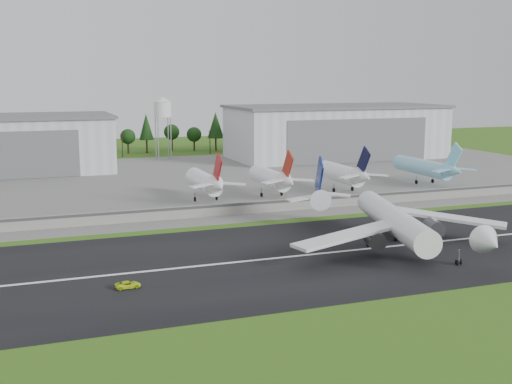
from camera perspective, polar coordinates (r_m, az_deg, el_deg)
name	(u,v)px	position (r m, az deg, el deg)	size (l,w,h in m)	color
ground	(375,263)	(136.17, 10.52, -6.21)	(600.00, 600.00, 0.00)	#365E16
runway	(352,251)	(144.51, 8.51, -5.17)	(320.00, 60.00, 0.10)	black
runway_centerline	(352,250)	(144.49, 8.51, -5.15)	(220.00, 1.00, 0.02)	white
apron	(213,179)	(244.66, -3.87, 1.17)	(320.00, 150.00, 0.10)	slate
blast_fence	(276,206)	(183.76, 1.82, -1.22)	(240.00, 0.61, 3.50)	gray
hangar_east	(336,131)	(312.53, 7.11, 5.37)	(102.00, 47.00, 25.20)	silver
water_tower	(163,107)	(303.92, -8.31, 7.47)	(8.40, 8.40, 29.40)	#99999E
utility_poles	(167,156)	(321.57, -7.88, 3.22)	(230.00, 3.00, 12.00)	black
treeline	(161,152)	(336.15, -8.42, 3.50)	(320.00, 16.00, 22.00)	black
main_airliner	(395,226)	(148.29, 12.26, -2.97)	(55.34, 58.46, 18.17)	white
ground_vehicle	(128,285)	(120.13, -11.31, -8.08)	(2.15, 4.67, 1.30)	#C4DF1A
parked_jet_red_a	(207,182)	(198.51, -4.40, 0.88)	(7.36, 31.29, 16.69)	white
parked_jet_red_b	(273,179)	(205.51, 1.55, 1.21)	(7.36, 31.29, 16.64)	white
parked_jet_navy	(345,174)	(216.34, 7.96, 1.61)	(7.36, 31.29, 16.82)	white
parked_jet_skyblue	(428,167)	(239.26, 15.01, 2.12)	(7.36, 37.29, 16.68)	#88CEEC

